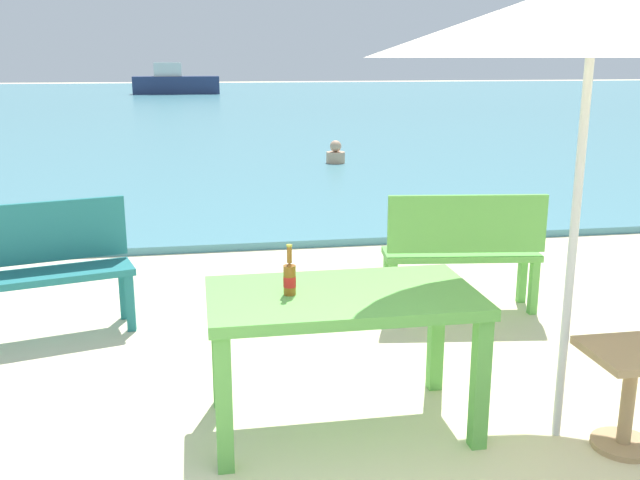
% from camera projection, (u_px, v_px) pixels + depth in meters
% --- Properties ---
extents(sea_water, '(120.00, 50.00, 0.08)m').
position_uv_depth(sea_water, '(219.00, 102.00, 31.34)').
color(sea_water, teal).
rests_on(sea_water, ground_plane).
extents(picnic_table_green, '(1.40, 0.80, 0.76)m').
position_uv_depth(picnic_table_green, '(342.00, 312.00, 3.73)').
color(picnic_table_green, '#60B24C').
rests_on(picnic_table_green, ground_plane).
extents(beer_bottle_amber, '(0.07, 0.07, 0.26)m').
position_uv_depth(beer_bottle_amber, '(290.00, 277.00, 3.64)').
color(beer_bottle_amber, brown).
rests_on(beer_bottle_amber, picnic_table_green).
extents(patio_umbrella, '(2.10, 2.10, 2.30)m').
position_uv_depth(patio_umbrella, '(594.00, 18.00, 3.26)').
color(patio_umbrella, silver).
rests_on(patio_umbrella, ground_plane).
extents(side_table_wood, '(0.44, 0.44, 0.54)m').
position_uv_depth(side_table_wood, '(630.00, 384.00, 3.57)').
color(side_table_wood, tan).
rests_on(side_table_wood, ground_plane).
extents(bench_teal_center, '(1.25, 0.66, 0.95)m').
position_uv_depth(bench_teal_center, '(43.00, 261.00, 5.05)').
color(bench_teal_center, '#237275').
rests_on(bench_teal_center, ground_plane).
extents(bench_green_left, '(1.24, 0.51, 0.95)m').
position_uv_depth(bench_green_left, '(463.00, 245.00, 5.49)').
color(bench_green_left, '#60B24C').
rests_on(bench_green_left, ground_plane).
extents(swimmer_person, '(0.34, 0.34, 0.41)m').
position_uv_depth(swimmer_person, '(336.00, 154.00, 12.99)').
color(swimmer_person, tan).
rests_on(swimmer_person, sea_water).
extents(boat_ferry, '(4.49, 1.22, 1.63)m').
position_uv_depth(boat_ferry, '(175.00, 83.00, 37.86)').
color(boat_ferry, navy).
rests_on(boat_ferry, sea_water).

